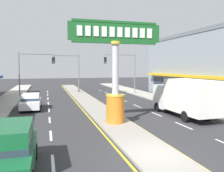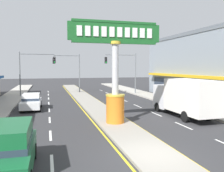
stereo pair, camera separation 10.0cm
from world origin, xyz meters
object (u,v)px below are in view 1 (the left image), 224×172
object	(u,v)px
district_sign	(115,74)
box_truck_near_right_lane	(185,97)
pedestrian_near_kerb	(181,95)
traffic_light_left_side	(33,66)
traffic_light_right_side	(124,66)
storefront_right	(216,66)
suv_near_left_lane	(8,149)
traffic_light_median_far	(69,66)
sedan_far_right_lane	(31,101)

from	to	relation	value
district_sign	box_truck_near_right_lane	size ratio (longest dim) A/B	1.03
pedestrian_near_kerb	traffic_light_left_side	bearing A→B (deg)	141.77
district_sign	traffic_light_left_side	xyz separation A→B (m)	(-6.45, 18.51, 0.65)
traffic_light_right_side	pedestrian_near_kerb	bearing A→B (deg)	-76.62
storefront_right	suv_near_left_lane	size ratio (longest dim) A/B	5.23
storefront_right	pedestrian_near_kerb	distance (m)	7.64
traffic_light_median_far	box_truck_near_right_lane	world-z (taller)	traffic_light_median_far
traffic_light_right_side	traffic_light_median_far	world-z (taller)	same
traffic_light_right_side	traffic_light_left_side	bearing A→B (deg)	175.69
district_sign	traffic_light_median_far	bearing A→B (deg)	92.99
district_sign	traffic_light_left_side	size ratio (longest dim) A/B	1.15
storefront_right	sedan_far_right_lane	bearing A→B (deg)	-177.56
traffic_light_right_side	sedan_far_right_lane	size ratio (longest dim) A/B	1.43
pedestrian_near_kerb	storefront_right	bearing A→B (deg)	22.49
traffic_light_left_side	suv_near_left_lane	distance (m)	25.25
box_truck_near_right_lane	traffic_light_left_side	bearing A→B (deg)	125.79
storefront_right	traffic_light_median_far	bearing A→B (deg)	142.23
storefront_right	box_truck_near_right_lane	xyz separation A→B (m)	(-9.40, -7.96, -2.50)
district_sign	box_truck_near_right_lane	xyz separation A→B (m)	(6.21, 0.95, -1.91)
traffic_light_median_far	suv_near_left_lane	size ratio (longest dim) A/B	1.34
traffic_light_left_side	suv_near_left_lane	size ratio (longest dim) A/B	1.34
traffic_light_median_far	pedestrian_near_kerb	xyz separation A→B (m)	(10.28, -15.66, -3.05)
storefront_right	suv_near_left_lane	bearing A→B (deg)	-144.67
district_sign	sedan_far_right_lane	distance (m)	10.47
district_sign	traffic_light_left_side	bearing A→B (deg)	109.21
district_sign	pedestrian_near_kerb	distance (m)	11.33
box_truck_near_right_lane	storefront_right	bearing A→B (deg)	40.28
pedestrian_near_kerb	traffic_light_right_side	bearing A→B (deg)	103.38
pedestrian_near_kerb	traffic_light_median_far	bearing A→B (deg)	123.29
box_truck_near_right_lane	suv_near_left_lane	bearing A→B (deg)	-148.88
district_sign	storefront_right	size ratio (longest dim) A/B	0.30
traffic_light_median_far	storefront_right	bearing A→B (deg)	-37.77
box_truck_near_right_lane	pedestrian_near_kerb	xyz separation A→B (m)	(2.93, 5.28, -0.55)
traffic_light_median_far	box_truck_near_right_lane	size ratio (longest dim) A/B	0.89
traffic_light_right_side	suv_near_left_lane	xyz separation A→B (m)	(-12.61, -24.06, -3.26)
traffic_light_right_side	traffic_light_median_far	xyz separation A→B (m)	(-7.59, 4.35, -0.05)
district_sign	storefront_right	bearing A→B (deg)	29.73
traffic_light_right_side	district_sign	bearing A→B (deg)	-110.19
storefront_right	district_sign	bearing A→B (deg)	-150.27
storefront_right	suv_near_left_lane	xyz separation A→B (m)	(-21.77, -15.43, -3.21)
traffic_light_right_side	pedestrian_near_kerb	distance (m)	12.03
district_sign	suv_near_left_lane	size ratio (longest dim) A/B	1.55
suv_near_left_lane	pedestrian_near_kerb	size ratio (longest dim) A/B	2.71
box_truck_near_right_lane	sedan_far_right_lane	distance (m)	14.26
suv_near_left_lane	sedan_far_right_lane	bearing A→B (deg)	90.00
storefront_right	traffic_light_right_side	xyz separation A→B (m)	(-9.16, 8.63, 0.05)
traffic_light_right_side	storefront_right	bearing A→B (deg)	-43.29
storefront_right	traffic_light_left_side	xyz separation A→B (m)	(-22.06, 9.60, 0.05)
district_sign	suv_near_left_lane	distance (m)	9.35
sedan_far_right_lane	pedestrian_near_kerb	xyz separation A→B (m)	(15.30, -1.75, 0.36)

